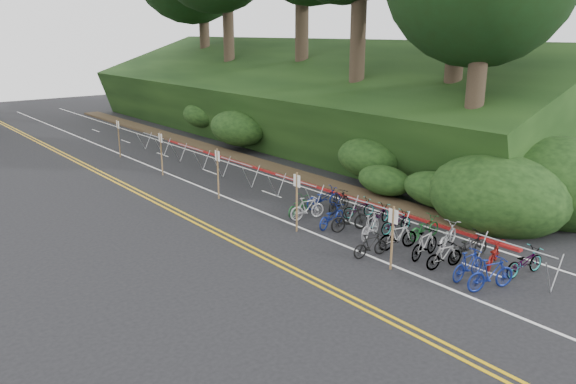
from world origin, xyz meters
name	(u,v)px	position (x,y,z in m)	size (l,w,h in m)	color
ground	(377,275)	(0.00, 0.00, 0.00)	(120.00, 120.00, 0.00)	black
road_markings	(229,203)	(0.63, 10.10, 0.00)	(7.47, 80.00, 0.01)	gold
red_curb	(287,177)	(5.70, 12.00, 0.05)	(0.25, 28.00, 0.10)	maroon
embankment	(304,108)	(12.96, 19.04, 2.57)	(14.30, 48.14, 9.11)	black
bike_rack_front	(514,254)	(3.22, -3.03, 0.87)	(1.16, 2.89, 1.21)	#999CA0
bike_racks_rest	(236,167)	(3.00, 13.00, 0.85)	(1.14, 23.00, 1.17)	#999CA0
signpost_near	(392,234)	(0.69, 0.02, 1.31)	(0.08, 0.40, 2.28)	brown
signposts_rest	(187,160)	(0.60, 14.00, 1.43)	(0.08, 18.40, 2.50)	brown
bike_front	(371,245)	(0.97, 1.23, 0.45)	(1.48, 0.42, 0.89)	black
bike_valet	(397,229)	(3.02, 1.74, 0.48)	(3.05, 11.66, 1.09)	navy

